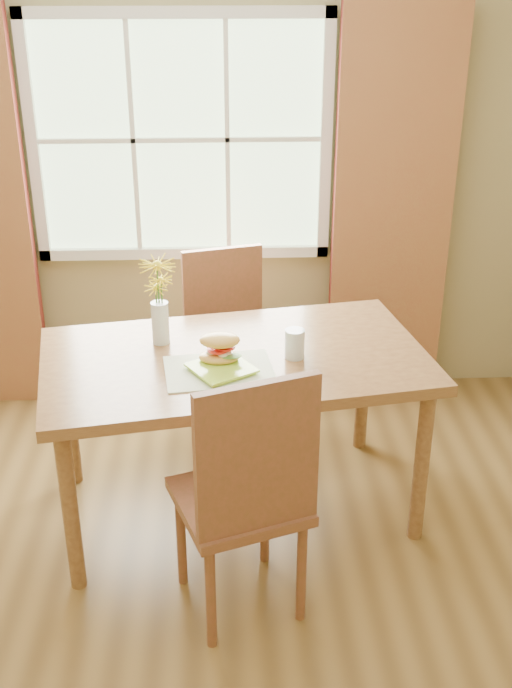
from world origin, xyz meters
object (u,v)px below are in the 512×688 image
object	(u,v)px
croissant_sandwich	(220,348)
dining_table	(235,372)
flower_vase	(159,293)
chair_far	(228,338)
chair_near	(248,491)
water_glass	(295,344)

from	to	relation	value
croissant_sandwich	dining_table	bearing A→B (deg)	58.50
croissant_sandwich	flower_vase	world-z (taller)	flower_vase
chair_far	flower_vase	size ratio (longest dim) A/B	2.57
croissant_sandwich	chair_far	bearing A→B (deg)	89.06
chair_near	water_glass	xyz separation A→B (m)	(0.23, 0.68, 0.27)
water_glass	chair_near	bearing A→B (deg)	-108.43
chair_near	croissant_sandwich	bearing A→B (deg)	79.50
dining_table	chair_far	bearing A→B (deg)	82.11
chair_far	water_glass	size ratio (longest dim) A/B	7.92
water_glass	flower_vase	size ratio (longest dim) A/B	0.32
flower_vase	water_glass	bearing A→B (deg)	-16.58
chair_near	chair_far	xyz separation A→B (m)	(-0.05, 1.42, -0.04)
chair_near	chair_far	distance (m)	1.42
croissant_sandwich	water_glass	world-z (taller)	croissant_sandwich
chair_far	croissant_sandwich	size ratio (longest dim) A/B	5.57
chair_far	croissant_sandwich	bearing A→B (deg)	-107.98
chair_far	chair_near	bearing A→B (deg)	-102.77
dining_table	chair_near	distance (m)	0.72
chair_far	flower_vase	world-z (taller)	flower_vase
dining_table	flower_vase	bearing A→B (deg)	146.99
water_glass	flower_vase	xyz separation A→B (m)	(-0.59, 0.17, 0.18)
chair_near	flower_vase	distance (m)	1.03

